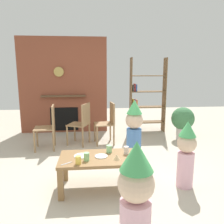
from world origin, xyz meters
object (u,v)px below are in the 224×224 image
Objects in this scene: paper_cup_far_left at (86,157)px; child_with_cone_hat at (136,202)px; bookshelf at (145,99)px; paper_plate_front at (81,156)px; paper_cup_center at (78,160)px; coffee_table at (99,162)px; dining_chair_left at (49,125)px; paper_plate_rear at (101,156)px; paper_cup_far_right at (109,149)px; potted_plant_tall at (183,120)px; paper_cup_near_right at (136,158)px; child_in_pink at (186,153)px; paper_cup_near_left at (126,150)px; child_by_the_chairs at (134,129)px; dining_chair_right at (108,121)px; birthday_cake_slice at (117,157)px; dining_chair_middle at (82,121)px.

paper_cup_far_left is 0.10× the size of child_with_cone_hat.
paper_plate_front is (-1.53, -2.74, -0.41)m from bookshelf.
paper_cup_center is 1.17m from child_with_cone_hat.
coffee_table is 1.91m from dining_chair_left.
paper_cup_far_left is at bearing -150.05° from paper_plate_rear.
paper_plate_front is at bearing 172.24° from paper_plate_rear.
paper_cup_far_right is 0.20m from paper_plate_rear.
potted_plant_tall reaches higher than paper_cup_center.
paper_cup_near_right is at bearing -8.01° from paper_cup_far_left.
paper_cup_far_left is 0.12× the size of dining_chair_left.
child_in_pink reaches higher than paper_plate_rear.
paper_cup_near_left is 0.10× the size of child_by_the_chairs.
bookshelf is 4.18m from child_with_cone_hat.
child_with_cone_hat is 1.19× the size of dining_chair_right.
paper_plate_front is at bearing -138.43° from potted_plant_tall.
paper_cup_near_left is at bearing 18.68° from paper_cup_far_left.
bookshelf is at bearing -88.53° from child_in_pink.
bookshelf is at bearing -146.56° from dining_chair_right.
bookshelf is 2.52× the size of potted_plant_tall.
birthday_cake_slice is at bearing 161.88° from paper_cup_near_right.
paper_cup_far_right reaches higher than paper_cup_near_right.
potted_plant_tall is at bearing 44.53° from paper_cup_center.
child_by_the_chairs reaches higher than paper_plate_front.
child_in_pink is at bearing -4.51° from paper_plate_front.
child_with_cone_hat reaches higher than coffee_table.
dining_chair_right is 1.75m from potted_plant_tall.
dining_chair_left is at bearing 127.53° from paper_cup_near_right.
paper_cup_near_left is (-0.91, -2.70, -0.36)m from bookshelf.
child_by_the_chairs is (0.40, 2.16, 0.01)m from child_with_cone_hat.
child_with_cone_hat is at bearing -69.45° from paper_plate_front.
dining_chair_left is 1.00× the size of dining_chair_right.
child_by_the_chairs is at bearing 72.01° from paper_cup_near_left.
coffee_table is 10.27× the size of paper_cup_center.
dining_chair_middle reaches higher than paper_plate_rear.
paper_plate_front is at bearing -176.64° from paper_cup_near_left.
paper_cup_near_left reaches higher than paper_plate_rear.
paper_cup_near_right is at bearing -105.50° from bookshelf.
child_in_pink is at bearing 1.54° from paper_cup_far_left.
paper_cup_center is (-0.65, -0.28, -0.00)m from paper_cup_near_left.
paper_cup_center is at bearing -141.57° from coffee_table.
paper_plate_rear is 0.16× the size of child_with_cone_hat.
dining_chair_middle is (-1.48, 1.93, 0.02)m from child_in_pink.
paper_cup_far_left is at bearing 5.07° from child_in_pink.
potted_plant_tall is at bearing 50.38° from birthday_cake_slice.
dining_chair_middle is at bearing -1.50° from child_with_cone_hat.
paper_cup_far_left is at bearing -135.45° from potted_plant_tall.
paper_plate_front is at bearing 170.58° from coffee_table.
child_by_the_chairs is at bearing -108.82° from bookshelf.
paper_cup_near_left is 0.12× the size of dining_chair_right.
dining_chair_left is (-1.20, 2.91, -0.06)m from child_with_cone_hat.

